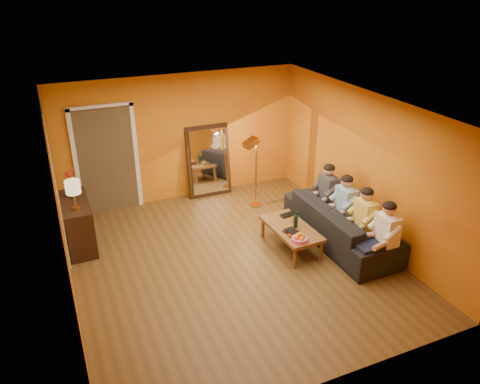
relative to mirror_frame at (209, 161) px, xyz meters
name	(u,v)px	position (x,y,z in m)	size (l,w,h in m)	color
room_shell	(223,182)	(-0.55, -2.26, 0.54)	(5.00, 5.50, 2.60)	brown
white_accent	(54,175)	(-3.04, -0.88, 0.54)	(0.02, 1.90, 2.58)	white
doorway_recess	(106,159)	(-2.05, 0.20, 0.29)	(1.06, 0.30, 2.10)	#3F2D19
door_jamb_left	(76,165)	(-2.62, 0.08, 0.29)	(0.08, 0.06, 2.20)	white
door_jamb_right	(136,157)	(-1.48, 0.08, 0.29)	(0.08, 0.06, 2.20)	white
door_header	(100,107)	(-2.05, 0.08, 1.36)	(1.22, 0.06, 0.08)	white
mirror_frame	(209,161)	(0.00, 0.00, 0.00)	(0.92, 0.06, 1.52)	black
mirror_glass	(209,161)	(0.00, -0.04, 0.00)	(0.78, 0.02, 1.36)	white
sideboard	(78,224)	(-2.79, -1.08, -0.34)	(0.44, 1.18, 0.85)	black
table_lamp	(74,195)	(-2.79, -1.38, 0.34)	(0.24, 0.24, 0.51)	beige
sofa	(341,224)	(1.45, -2.78, -0.40)	(0.95, 2.43, 0.71)	black
coffee_table	(291,238)	(0.54, -2.64, -0.55)	(0.62, 1.22, 0.42)	brown
floor_lamp	(256,173)	(0.67, -0.92, -0.04)	(0.30, 0.24, 1.44)	gold
dog	(357,248)	(1.29, -3.48, -0.45)	(0.34, 0.53, 0.62)	olive
person_far_left	(386,237)	(1.58, -3.78, -0.15)	(0.70, 0.44, 1.22)	white
person_mid_left	(364,221)	(1.58, -3.23, -0.15)	(0.70, 0.44, 1.22)	gold
person_mid_right	(345,207)	(1.58, -2.68, -0.15)	(0.70, 0.44, 1.22)	#86ABCF
person_far_right	(328,195)	(1.58, -2.13, -0.15)	(0.70, 0.44, 1.22)	#353439
fruit_bowl	(300,237)	(0.44, -3.09, -0.26)	(0.26, 0.26, 0.16)	#E24F94
wine_bottle	(296,220)	(0.59, -2.69, -0.18)	(0.07, 0.07, 0.31)	black
tumbler	(294,220)	(0.66, -2.52, -0.30)	(0.10, 0.10, 0.09)	#B27F3F
laptop	(291,215)	(0.72, -2.29, -0.33)	(0.35, 0.22, 0.03)	black
book_lower	(288,234)	(0.36, -2.84, -0.33)	(0.19, 0.26, 0.02)	black
book_mid	(288,233)	(0.37, -2.83, -0.31)	(0.18, 0.24, 0.02)	#A62313
book_upper	(288,232)	(0.36, -2.85, -0.29)	(0.16, 0.22, 0.02)	black
vase	(72,190)	(-2.79, -0.83, 0.20)	(0.20, 0.20, 0.21)	black
flowers	(70,176)	(-2.79, -0.83, 0.47)	(0.17, 0.17, 0.51)	#A62313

